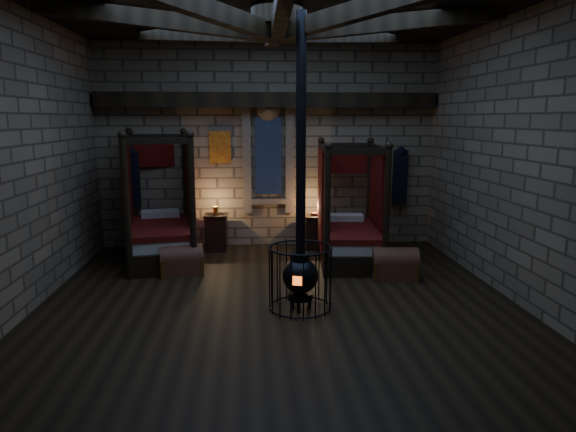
{
  "coord_description": "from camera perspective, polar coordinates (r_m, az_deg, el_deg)",
  "views": [
    {
      "loc": [
        -0.41,
        -7.33,
        2.68
      ],
      "look_at": [
        0.2,
        0.6,
        1.17
      ],
      "focal_mm": 32.0,
      "sensor_mm": 36.0,
      "label": 1
    }
  ],
  "objects": [
    {
      "name": "room",
      "position": [
        7.5,
        -1.28,
        18.91
      ],
      "size": [
        7.02,
        7.02,
        4.29
      ],
      "color": "black",
      "rests_on": "ground"
    },
    {
      "name": "bed_left",
      "position": [
        10.16,
        -13.92,
        -1.44
      ],
      "size": [
        1.56,
        2.43,
        2.37
      ],
      "rotation": [
        0.0,
        0.0,
        0.17
      ],
      "color": "black",
      "rests_on": "ground"
    },
    {
      "name": "bed_right",
      "position": [
        9.84,
        6.8,
        -1.84
      ],
      "size": [
        1.28,
        2.19,
        2.2
      ],
      "rotation": [
        0.0,
        0.0,
        -0.08
      ],
      "color": "black",
      "rests_on": "ground"
    },
    {
      "name": "trunk_left",
      "position": [
        9.17,
        -11.73,
        -4.92
      ],
      "size": [
        0.79,
        0.58,
        0.53
      ],
      "rotation": [
        0.0,
        0.0,
        0.17
      ],
      "color": "brown",
      "rests_on": "ground"
    },
    {
      "name": "trunk_right",
      "position": [
        8.93,
        11.79,
        -5.3
      ],
      "size": [
        0.81,
        0.57,
        0.55
      ],
      "rotation": [
        0.0,
        0.0,
        -0.13
      ],
      "color": "brown",
      "rests_on": "ground"
    },
    {
      "name": "nightstand_left",
      "position": [
        10.65,
        -7.97,
        -1.76
      ],
      "size": [
        0.49,
        0.47,
        0.92
      ],
      "rotation": [
        0.0,
        0.0,
        -0.04
      ],
      "color": "black",
      "rests_on": "ground"
    },
    {
      "name": "nightstand_right",
      "position": [
        10.71,
        3.01,
        -1.76
      ],
      "size": [
        0.45,
        0.43,
        0.76
      ],
      "rotation": [
        0.0,
        0.0,
        -0.02
      ],
      "color": "black",
      "rests_on": "ground"
    },
    {
      "name": "stove",
      "position": [
        7.27,
        1.38,
        -6.01
      ],
      "size": [
        0.9,
        0.9,
        4.05
      ],
      "rotation": [
        0.0,
        0.0,
        -0.27
      ],
      "color": "black",
      "rests_on": "ground"
    }
  ]
}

